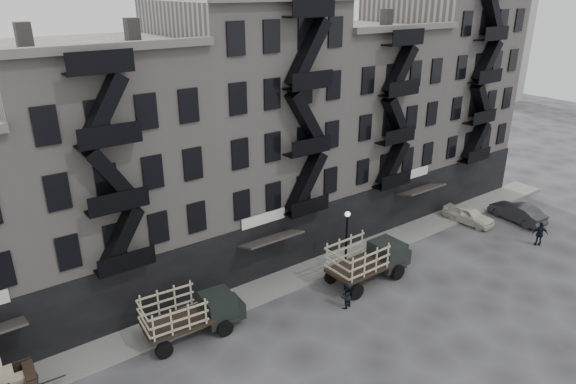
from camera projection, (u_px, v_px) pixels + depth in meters
ground at (337, 302)px, 31.06m from camera, size 140.00×140.00×0.00m
sidewalk at (299, 275)px, 33.83m from camera, size 55.00×2.50×0.15m
building_midwest at (103, 175)px, 30.11m from camera, size 10.00×11.35×16.20m
building_center at (247, 132)px, 35.23m from camera, size 10.00×11.35×18.20m
building_mideast at (353, 124)px, 41.10m from camera, size 10.00×11.35×16.20m
building_east at (436, 91)px, 46.04m from camera, size 10.00×11.35×19.20m
lamp_post at (347, 232)px, 33.61m from camera, size 0.36×0.36×4.28m
stake_truck_west at (190, 311)px, 27.58m from camera, size 5.63×2.65×2.75m
stake_truck_east at (368, 257)px, 32.77m from camera, size 6.07×2.62×3.02m
car_east at (468, 215)px, 41.21m from camera, size 2.10×4.27×1.40m
car_far at (517, 212)px, 41.58m from camera, size 1.99×4.70×1.51m
pedestrian_mid at (345, 296)px, 30.24m from camera, size 0.87×0.73×1.60m
policeman at (540, 234)px, 37.55m from camera, size 1.09×1.08×1.85m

